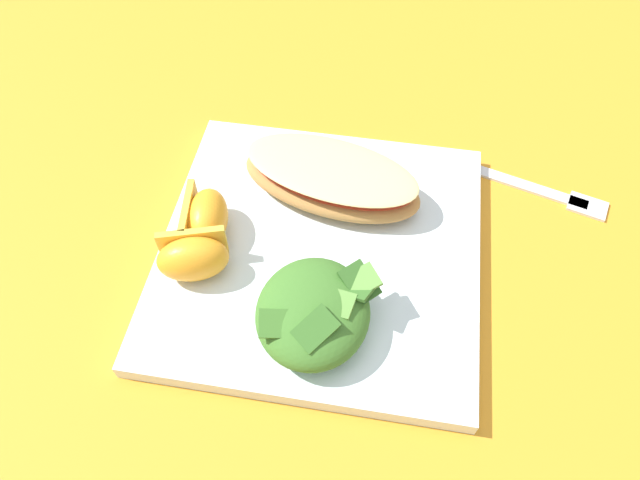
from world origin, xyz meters
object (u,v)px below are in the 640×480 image
cheesy_pizza_bread (331,179)px  metal_fork (527,185)px  white_plate (320,252)px  orange_wedge_middle (193,257)px  orange_wedge_front (205,219)px  green_salad_pile (314,312)px

cheesy_pizza_bread → metal_fork: 0.20m
white_plate → cheesy_pizza_bread: bearing=179.9°
cheesy_pizza_bread → orange_wedge_middle: orange_wedge_middle is taller
cheesy_pizza_bread → orange_wedge_front: bearing=-57.1°
orange_wedge_middle → metal_fork: size_ratio=0.37×
cheesy_pizza_bread → orange_wedge_middle: (0.11, -0.10, 0.00)m
orange_wedge_middle → white_plate: bearing=112.4°
white_plate → orange_wedge_front: size_ratio=4.35×
orange_wedge_front → metal_fork: (-0.12, 0.29, -0.03)m
orange_wedge_middle → metal_fork: 0.33m
cheesy_pizza_bread → orange_wedge_middle: size_ratio=2.69×
orange_wedge_front → metal_fork: orange_wedge_front is taller
green_salad_pile → metal_fork: bearing=136.7°
orange_wedge_front → orange_wedge_middle: (0.04, 0.00, 0.00)m
white_plate → orange_wedge_front: (0.00, -0.10, 0.03)m
white_plate → orange_wedge_middle: size_ratio=4.12×
cheesy_pizza_bread → orange_wedge_front: 0.12m
cheesy_pizza_bread → metal_fork: size_ratio=0.98×
orange_wedge_middle → metal_fork: orange_wedge_middle is taller
cheesy_pizza_bread → green_salad_pile: bearing=3.0°
white_plate → metal_fork: white_plate is taller
white_plate → green_salad_pile: green_salad_pile is taller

